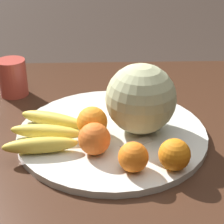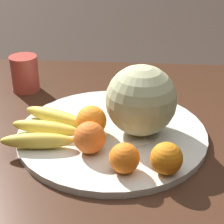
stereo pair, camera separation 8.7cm
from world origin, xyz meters
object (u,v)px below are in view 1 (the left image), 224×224
(melon, at_px, (141,99))
(banana_bunch, at_px, (48,131))
(orange_front_right, at_px, (94,139))
(ceramic_mug, at_px, (13,77))
(fruit_bowl, at_px, (112,133))
(produce_tag, at_px, (136,143))
(orange_back_left, at_px, (92,122))
(orange_front_left, at_px, (133,157))
(kitchen_table, at_px, (119,180))
(orange_mid_center, at_px, (174,155))

(melon, distance_m, banana_bunch, 0.23)
(orange_front_right, height_order, ceramic_mug, ceramic_mug)
(fruit_bowl, bearing_deg, produce_tag, -49.22)
(orange_back_left, bearing_deg, banana_bunch, -174.01)
(orange_front_left, bearing_deg, banana_bunch, 145.68)
(kitchen_table, bearing_deg, produce_tag, -10.06)
(banana_bunch, relative_size, orange_mid_center, 2.88)
(kitchen_table, height_order, orange_mid_center, orange_mid_center)
(fruit_bowl, bearing_deg, kitchen_table, -74.20)
(melon, bearing_deg, produce_tag, -102.35)
(fruit_bowl, bearing_deg, ceramic_mug, 138.49)
(orange_front_left, bearing_deg, orange_back_left, 121.44)
(fruit_bowl, xyz_separation_m, orange_front_left, (0.04, -0.16, 0.04))
(melon, relative_size, orange_mid_center, 2.52)
(fruit_bowl, xyz_separation_m, ceramic_mug, (-0.28, 0.25, 0.04))
(melon, relative_size, produce_tag, 2.15)
(ceramic_mug, bearing_deg, orange_front_right, -54.79)
(fruit_bowl, relative_size, banana_bunch, 2.40)
(orange_back_left, distance_m, produce_tag, 0.11)
(fruit_bowl, relative_size, produce_tag, 5.90)
(melon, bearing_deg, orange_front_left, -100.54)
(kitchen_table, bearing_deg, fruit_bowl, 105.80)
(kitchen_table, height_order, orange_front_left, orange_front_left)
(banana_bunch, bearing_deg, fruit_bowl, -159.64)
(orange_back_left, bearing_deg, ceramic_mug, 131.17)
(orange_front_right, xyz_separation_m, ceramic_mug, (-0.24, 0.34, 0.00))
(orange_mid_center, distance_m, ceramic_mug, 0.57)
(melon, height_order, orange_back_left, melon)
(ceramic_mug, bearing_deg, fruit_bowl, -41.51)
(banana_bunch, xyz_separation_m, orange_front_left, (0.18, -0.13, 0.01))
(banana_bunch, bearing_deg, produce_tag, 179.97)
(melon, bearing_deg, banana_bunch, -171.50)
(kitchen_table, xyz_separation_m, orange_front_right, (-0.06, -0.04, 0.14))
(orange_back_left, relative_size, produce_tag, 0.93)
(melon, distance_m, produce_tag, 0.10)
(fruit_bowl, height_order, banana_bunch, banana_bunch)
(fruit_bowl, distance_m, orange_front_left, 0.17)
(orange_mid_center, distance_m, orange_back_left, 0.21)
(orange_front_right, relative_size, orange_back_left, 0.98)
(banana_bunch, distance_m, orange_front_left, 0.22)
(orange_front_left, bearing_deg, fruit_bowl, 103.37)
(kitchen_table, relative_size, orange_front_right, 19.93)
(banana_bunch, relative_size, orange_back_left, 2.65)
(kitchen_table, xyz_separation_m, orange_front_left, (0.02, -0.10, 0.14))
(fruit_bowl, height_order, orange_mid_center, orange_mid_center)
(orange_front_right, bearing_deg, orange_front_left, -39.48)
(kitchen_table, xyz_separation_m, melon, (0.05, 0.06, 0.19))
(melon, distance_m, orange_front_right, 0.15)
(orange_front_right, height_order, produce_tag, orange_front_right)
(melon, height_order, orange_mid_center, melon)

